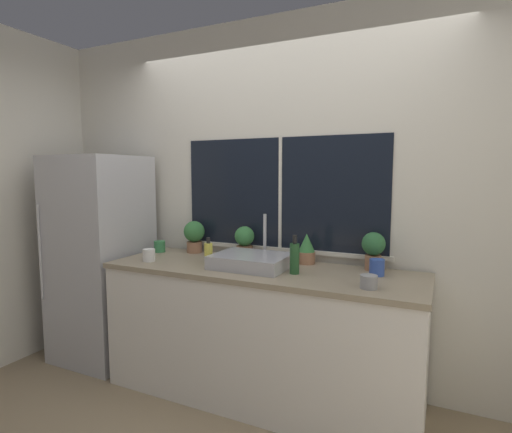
# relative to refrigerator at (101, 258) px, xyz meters

# --- Properties ---
(ground_plane) EXTENTS (14.00, 14.00, 0.00)m
(ground_plane) POSITION_rel_refrigerator_xyz_m (1.46, -0.33, -0.85)
(ground_plane) COLOR #937F60
(wall_back) EXTENTS (8.00, 0.09, 2.70)m
(wall_back) POSITION_rel_refrigerator_xyz_m (1.46, 0.41, 0.50)
(wall_back) COLOR silver
(wall_back) RESTS_ON ground_plane
(wall_left) EXTENTS (0.06, 7.00, 2.70)m
(wall_left) POSITION_rel_refrigerator_xyz_m (-0.61, 1.17, 0.50)
(wall_left) COLOR silver
(wall_left) RESTS_ON ground_plane
(counter) EXTENTS (2.16, 0.69, 0.91)m
(counter) POSITION_rel_refrigerator_xyz_m (1.46, 0.01, -0.39)
(counter) COLOR white
(counter) RESTS_ON ground_plane
(refrigerator) EXTENTS (0.66, 0.66, 1.69)m
(refrigerator) POSITION_rel_refrigerator_xyz_m (0.00, 0.00, 0.00)
(refrigerator) COLOR #B7B7BC
(refrigerator) RESTS_ON ground_plane
(sink) EXTENTS (0.50, 0.44, 0.35)m
(sink) POSITION_rel_refrigerator_xyz_m (1.40, -0.00, 0.11)
(sink) COLOR #ADADB2
(sink) RESTS_ON counter
(potted_plant_far_left) EXTENTS (0.17, 0.17, 0.26)m
(potted_plant_far_left) POSITION_rel_refrigerator_xyz_m (0.75, 0.27, 0.21)
(potted_plant_far_left) COLOR #9E6B4C
(potted_plant_far_left) RESTS_ON counter
(potted_plant_center_left) EXTENTS (0.15, 0.15, 0.24)m
(potted_plant_center_left) POSITION_rel_refrigerator_xyz_m (1.21, 0.27, 0.19)
(potted_plant_center_left) COLOR #9E6B4C
(potted_plant_center_left) RESTS_ON counter
(potted_plant_center_right) EXTENTS (0.12, 0.12, 0.22)m
(potted_plant_center_right) POSITION_rel_refrigerator_xyz_m (1.70, 0.27, 0.17)
(potted_plant_center_right) COLOR #9E6B4C
(potted_plant_center_right) RESTS_ON counter
(potted_plant_far_right) EXTENTS (0.15, 0.15, 0.25)m
(potted_plant_far_right) POSITION_rel_refrigerator_xyz_m (2.16, 0.27, 0.21)
(potted_plant_far_right) COLOR #9E6B4C
(potted_plant_far_right) RESTS_ON counter
(soap_bottle) EXTENTS (0.06, 0.06, 0.19)m
(soap_bottle) POSITION_rel_refrigerator_xyz_m (1.07, -0.03, 0.14)
(soap_bottle) COLOR #DBD14C
(soap_bottle) RESTS_ON counter
(bottle_tall) EXTENTS (0.06, 0.06, 0.25)m
(bottle_tall) POSITION_rel_refrigerator_xyz_m (1.73, -0.04, 0.17)
(bottle_tall) COLOR #235128
(bottle_tall) RESTS_ON counter
(mug_blue) EXTENTS (0.09, 0.09, 0.10)m
(mug_blue) POSITION_rel_refrigerator_xyz_m (2.21, 0.13, 0.12)
(mug_blue) COLOR #3351AD
(mug_blue) RESTS_ON counter
(mug_white) EXTENTS (0.09, 0.09, 0.09)m
(mug_white) POSITION_rel_refrigerator_xyz_m (0.64, -0.15, 0.11)
(mug_white) COLOR white
(mug_white) RESTS_ON counter
(mug_grey) EXTENTS (0.10, 0.10, 0.08)m
(mug_grey) POSITION_rel_refrigerator_xyz_m (2.21, -0.18, 0.10)
(mug_grey) COLOR gray
(mug_grey) RESTS_ON counter
(mug_green) EXTENTS (0.09, 0.09, 0.09)m
(mug_green) POSITION_rel_refrigerator_xyz_m (0.49, 0.16, 0.11)
(mug_green) COLOR #38844C
(mug_green) RESTS_ON counter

